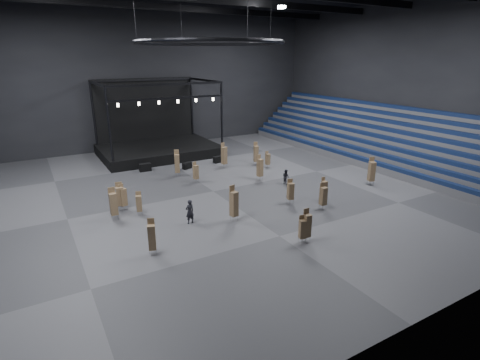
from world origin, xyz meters
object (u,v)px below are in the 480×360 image
man_center (190,212)px  chair_stack_15 (113,203)px  chair_stack_3 (302,229)px  chair_stack_9 (372,171)px  flight_case_left (145,167)px  chair_stack_2 (152,237)px  chair_stack_16 (196,172)px  chair_stack_17 (260,167)px  chair_stack_14 (323,196)px  chair_stack_12 (234,203)px  flight_case_right (218,159)px  chair_stack_1 (268,159)px  chair_stack_6 (291,191)px  stage (157,143)px  chair_stack_10 (120,196)px  chair_stack_0 (177,163)px  chair_stack_5 (307,225)px  chair_stack_11 (324,189)px  crew_member (286,177)px  chair_stack_7 (139,203)px  flight_case_mid (187,166)px  chair_stack_8 (224,155)px  chair_stack_13 (123,197)px  chair_stack_4 (256,153)px

man_center → chair_stack_15: bearing=-45.5°
chair_stack_3 → chair_stack_9: size_ratio=0.69×
flight_case_left → chair_stack_2: size_ratio=0.52×
chair_stack_16 → chair_stack_17: chair_stack_17 is taller
chair_stack_14 → chair_stack_15: bearing=160.6°
chair_stack_12 → flight_case_right: bearing=55.6°
chair_stack_1 → chair_stack_12: bearing=-138.8°
chair_stack_6 → stage: bearing=114.0°
chair_stack_10 → chair_stack_16: 8.87m
stage → chair_stack_16: bearing=-91.4°
chair_stack_0 → chair_stack_5: bearing=-63.3°
chair_stack_10 → chair_stack_14: 16.45m
chair_stack_11 → man_center: (-11.83, 1.46, -0.16)m
chair_stack_10 → crew_member: size_ratio=1.59×
chair_stack_1 → chair_stack_11: bearing=-102.6°
chair_stack_7 → chair_stack_14: bearing=-7.8°
flight_case_mid → chair_stack_1: bearing=-27.0°
chair_stack_1 → chair_stack_8: bearing=145.0°
chair_stack_9 → chair_stack_10: 23.20m
chair_stack_13 → chair_stack_16: bearing=7.6°
chair_stack_14 → chair_stack_15: 16.50m
flight_case_right → crew_member: (2.22, -10.29, 0.37)m
chair_stack_17 → chair_stack_7: bearing=-177.8°
chair_stack_0 → chair_stack_16: (0.86, -2.80, -0.33)m
chair_stack_1 → chair_stack_10: (-17.20, -4.23, 0.26)m
flight_case_left → chair_stack_8: chair_stack_8 is taller
chair_stack_8 → chair_stack_16: size_ratio=1.36×
flight_case_mid → chair_stack_3: chair_stack_3 is taller
chair_stack_15 → chair_stack_16: chair_stack_15 is taller
chair_stack_8 → man_center: 14.92m
chair_stack_17 → crew_member: chair_stack_17 is taller
chair_stack_16 → chair_stack_12: bearing=-110.2°
flight_case_left → crew_member: 15.45m
chair_stack_0 → chair_stack_2: (-7.24, -14.56, -0.18)m
chair_stack_1 → flight_case_mid: bearing=148.2°
stage → chair_stack_11: bearing=-72.6°
chair_stack_2 → man_center: size_ratio=1.29×
chair_stack_14 → man_center: 10.85m
chair_stack_4 → chair_stack_14: 14.10m
stage → crew_member: (7.07, -17.90, -0.71)m
chair_stack_3 → chair_stack_16: size_ratio=0.93×
chair_stack_11 → chair_stack_14: 1.98m
chair_stack_6 → chair_stack_7: chair_stack_6 is taller
chair_stack_13 → chair_stack_15: size_ratio=0.86×
flight_case_mid → crew_member: crew_member is taller
chair_stack_2 → chair_stack_13: chair_stack_2 is taller
chair_stack_9 → chair_stack_15: bearing=-170.2°
flight_case_mid → chair_stack_6: 14.50m
flight_case_mid → chair_stack_12: chair_stack_12 is taller
chair_stack_1 → chair_stack_13: size_ratio=0.85×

